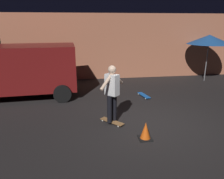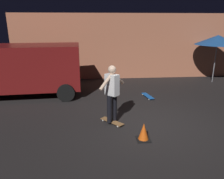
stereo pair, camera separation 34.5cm
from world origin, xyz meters
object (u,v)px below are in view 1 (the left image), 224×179
skateboard_spare (144,95)px  traffic_cone (145,131)px  parked_van (15,68)px  patio_umbrella (209,39)px  skateboard_ridden (112,121)px  skater (112,90)px

skateboard_spare → traffic_cone: traffic_cone is taller
parked_van → patio_umbrella: patio_umbrella is taller
skateboard_ridden → parked_van: bearing=139.2°
skateboard_ridden → traffic_cone: 1.25m
patio_umbrella → skater: size_ratio=1.38×
skateboard_ridden → traffic_cone: bearing=-54.8°
skateboard_spare → patio_umbrella: bearing=28.0°
skateboard_ridden → skater: bearing=14.0°
parked_van → skateboard_spare: size_ratio=5.86×
skateboard_ridden → traffic_cone: (0.72, -1.02, 0.16)m
patio_umbrella → skater: patio_umbrella is taller
traffic_cone → skateboard_spare: bearing=74.4°
parked_van → skater: bearing=-40.8°
skateboard_spare → skateboard_ridden: bearing=-126.1°
skater → patio_umbrella: bearing=38.0°
parked_van → skateboard_ridden: 4.61m
patio_umbrella → skateboard_ridden: bearing=-142.0°
skater → traffic_cone: (0.72, -1.02, -0.83)m
parked_van → traffic_cone: parked_van is taller
parked_van → patio_umbrella: (8.79, 1.31, 0.91)m
skateboard_ridden → skater: (0.00, 0.00, 0.98)m
skater → traffic_cone: size_ratio=3.63×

